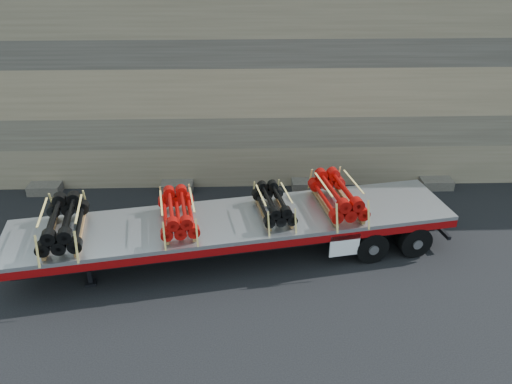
% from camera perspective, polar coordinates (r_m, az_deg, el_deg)
% --- Properties ---
extents(ground, '(120.00, 120.00, 0.00)m').
position_cam_1_polar(ground, '(15.22, 0.47, -8.04)').
color(ground, black).
rests_on(ground, ground).
extents(rock_wall, '(44.00, 3.00, 7.00)m').
position_cam_1_polar(rock_wall, '(19.57, -0.20, 11.86)').
color(rock_wall, '#7A6B54').
rests_on(rock_wall, ground).
extents(trailer, '(13.40, 4.79, 1.32)m').
position_cam_1_polar(trailer, '(15.18, -2.43, -5.16)').
color(trailer, '#B2B5BA').
rests_on(trailer, ground).
extents(bundle_front, '(1.54, 2.48, 0.82)m').
position_cam_1_polar(bundle_front, '(14.76, -21.15, -3.42)').
color(bundle_front, black).
rests_on(bundle_front, trailer).
extents(bundle_midfront, '(1.41, 2.27, 0.75)m').
position_cam_1_polar(bundle_midfront, '(14.51, -8.94, -2.42)').
color(bundle_midfront, '#A50B08').
rests_on(bundle_midfront, trailer).
extents(bundle_midrear, '(1.27, 2.04, 0.67)m').
position_cam_1_polar(bundle_midrear, '(14.86, 2.02, -1.44)').
color(bundle_midrear, black).
rests_on(bundle_midrear, trailer).
extents(bundle_rear, '(1.55, 2.49, 0.82)m').
position_cam_1_polar(bundle_rear, '(15.38, 9.30, -0.43)').
color(bundle_rear, '#A50B08').
rests_on(bundle_rear, trailer).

